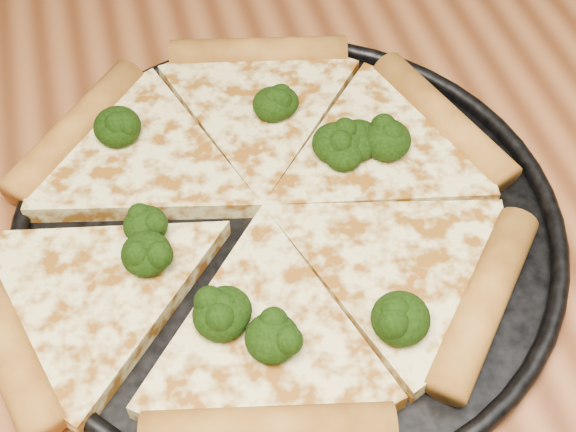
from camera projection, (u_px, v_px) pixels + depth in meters
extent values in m
cube|color=brown|center=(241.00, 330.00, 0.52)|extent=(1.20, 0.90, 0.04)
cube|color=brown|center=(552.00, 145.00, 1.13)|extent=(0.06, 0.06, 0.71)
cylinder|color=black|center=(288.00, 227.00, 0.54)|extent=(0.37, 0.37, 0.01)
torus|color=black|center=(288.00, 221.00, 0.54)|extent=(0.39, 0.39, 0.01)
cylinder|color=#C48231|center=(443.00, 119.00, 0.59)|extent=(0.07, 0.15, 0.03)
cylinder|color=#C48231|center=(259.00, 54.00, 0.63)|extent=(0.15, 0.06, 0.03)
cylinder|color=#C48231|center=(76.00, 129.00, 0.58)|extent=(0.12, 0.13, 0.03)
cylinder|color=#C48231|center=(2.00, 336.00, 0.47)|extent=(0.07, 0.15, 0.03)
cylinder|color=#C48231|center=(268.00, 431.00, 0.44)|extent=(0.15, 0.06, 0.03)
cylinder|color=#C48231|center=(484.00, 300.00, 0.49)|extent=(0.12, 0.13, 0.03)
ellipsoid|color=black|center=(401.00, 319.00, 0.46)|extent=(0.04, 0.04, 0.03)
ellipsoid|color=black|center=(221.00, 314.00, 0.47)|extent=(0.04, 0.04, 0.03)
ellipsoid|color=black|center=(273.00, 104.00, 0.58)|extent=(0.03, 0.03, 0.02)
ellipsoid|color=black|center=(272.00, 338.00, 0.46)|extent=(0.03, 0.03, 0.02)
ellipsoid|color=black|center=(387.00, 140.00, 0.56)|extent=(0.04, 0.04, 0.03)
ellipsoid|color=black|center=(146.00, 225.00, 0.51)|extent=(0.03, 0.03, 0.02)
ellipsoid|color=black|center=(225.00, 311.00, 0.47)|extent=(0.03, 0.03, 0.02)
ellipsoid|color=black|center=(357.00, 146.00, 0.55)|extent=(0.03, 0.03, 0.02)
ellipsoid|color=black|center=(146.00, 254.00, 0.49)|extent=(0.03, 0.03, 0.02)
ellipsoid|color=black|center=(335.00, 143.00, 0.55)|extent=(0.03, 0.03, 0.03)
ellipsoid|color=black|center=(117.00, 127.00, 0.56)|extent=(0.04, 0.04, 0.03)
ellipsoid|color=black|center=(280.00, 102.00, 0.58)|extent=(0.03, 0.03, 0.02)
ellipsoid|color=black|center=(343.00, 154.00, 0.55)|extent=(0.03, 0.03, 0.02)
ellipsoid|color=black|center=(359.00, 136.00, 0.56)|extent=(0.03, 0.03, 0.02)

